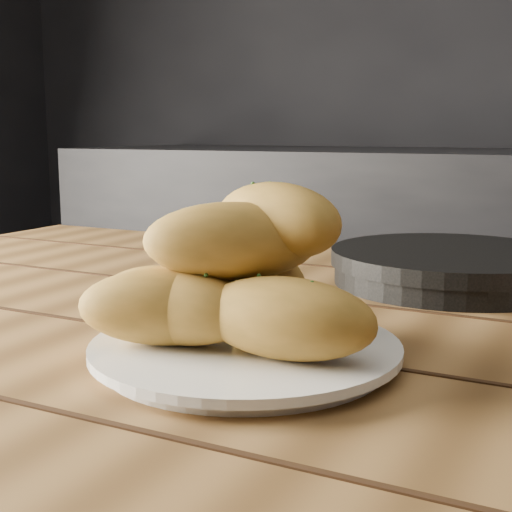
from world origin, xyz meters
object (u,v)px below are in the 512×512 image
(table, at_px, (306,406))
(plate, at_px, (245,351))
(bread_rolls, at_px, (233,281))
(skillet, at_px, (453,266))

(table, bearing_deg, plate, -89.26)
(bread_rolls, xyz_separation_m, skillet, (0.10, 0.41, -0.05))
(plate, bearing_deg, bread_rolls, -166.78)
(table, distance_m, bread_rolls, 0.22)
(table, height_order, plate, plate)
(table, height_order, skillet, skillet)
(table, relative_size, bread_rolls, 5.88)
(bread_rolls, height_order, skillet, bread_rolls)
(plate, bearing_deg, skillet, 77.21)
(bread_rolls, relative_size, skillet, 0.60)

